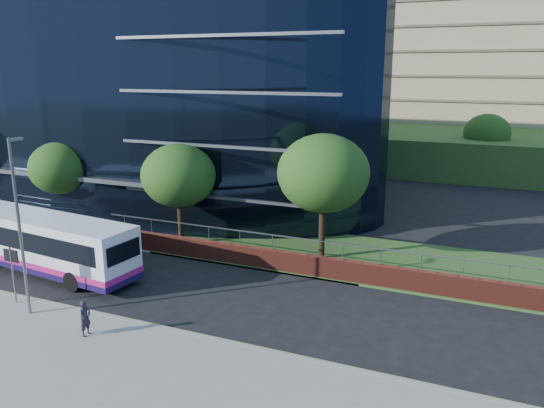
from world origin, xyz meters
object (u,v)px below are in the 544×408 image
at_px(streetlight_east, 19,223).
at_px(tree_far_d, 323,173).
at_px(tree_far_b, 60,168).
at_px(tree_far_c, 179,176).
at_px(pedestrian, 85,318).
at_px(city_bus, 46,243).
at_px(tree_dist_e, 487,133).
at_px(street_sign, 12,263).

bearing_deg(streetlight_east, tree_far_d, 50.60).
relative_size(tree_far_d, streetlight_east, 0.93).
relative_size(tree_far_b, tree_far_c, 0.93).
bearing_deg(pedestrian, tree_far_d, -24.41).
xyz_separation_m(tree_far_d, city_bus, (-13.33, -7.73, -3.51)).
xyz_separation_m(tree_far_b, tree_far_c, (10.00, -0.50, 0.33)).
height_order(tree_dist_e, pedestrian, tree_dist_e).
xyz_separation_m(tree_far_c, tree_dist_e, (17.00, 31.00, 0.00)).
bearing_deg(street_sign, streetlight_east, -21.36).
bearing_deg(tree_far_b, city_bus, -51.86).
height_order(city_bus, pedestrian, city_bus).
bearing_deg(tree_far_c, street_sign, -103.29).
distance_m(tree_far_b, tree_dist_e, 40.74).
height_order(streetlight_east, pedestrian, streetlight_east).
xyz_separation_m(tree_dist_e, city_bus, (-21.33, -37.73, -2.86)).
xyz_separation_m(tree_far_c, city_bus, (-4.33, -6.73, -2.86)).
relative_size(streetlight_east, pedestrian, 5.20).
bearing_deg(tree_far_b, tree_far_d, 1.51).
distance_m(tree_far_c, tree_far_d, 9.08).
height_order(tree_far_b, pedestrian, tree_far_b).
bearing_deg(city_bus, tree_far_b, 134.17).
distance_m(street_sign, tree_far_b, 13.54).
height_order(tree_far_d, tree_dist_e, tree_far_d).
distance_m(street_sign, tree_dist_e, 45.99).
xyz_separation_m(tree_far_b, pedestrian, (12.82, -12.31, -3.29)).
bearing_deg(tree_dist_e, tree_far_b, -131.52).
bearing_deg(city_bus, tree_far_d, 36.13).
xyz_separation_m(streetlight_east, pedestrian, (3.82, -0.64, -3.52)).
height_order(tree_far_c, pedestrian, tree_far_c).
bearing_deg(tree_dist_e, city_bus, -119.48).
relative_size(tree_far_c, streetlight_east, 0.81).
distance_m(street_sign, city_bus, 4.30).
relative_size(tree_dist_e, pedestrian, 4.23).
height_order(tree_far_c, tree_far_d, tree_far_d).
relative_size(tree_far_c, tree_dist_e, 1.00).
height_order(street_sign, pedestrian, street_sign).
height_order(street_sign, tree_far_c, tree_far_c).
height_order(tree_far_b, city_bus, tree_far_b).
xyz_separation_m(tree_far_b, tree_far_d, (19.00, 0.50, 0.98)).
xyz_separation_m(street_sign, tree_far_d, (11.50, 11.59, 3.04)).
distance_m(tree_far_b, pedestrian, 18.08).
height_order(tree_far_b, streetlight_east, streetlight_east).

